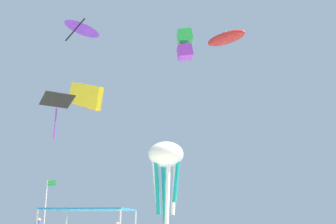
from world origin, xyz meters
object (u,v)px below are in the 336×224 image
kite_delta_purple (83,26)px  kite_box_green (185,45)px  banner_flag (46,208)px  kite_diamond_black (57,102)px  kite_parafoil_yellow (85,96)px  kite_inflatable_red (226,38)px  canopy_tent (91,211)px  kite_octopus_white (166,159)px

kite_delta_purple → kite_box_green: kite_delta_purple is taller
banner_flag → kite_delta_purple: (-3.71, 14.81, 20.68)m
kite_diamond_black → kite_box_green: bearing=160.7°
kite_parafoil_yellow → kite_inflatable_red: kite_inflatable_red is taller
banner_flag → kite_inflatable_red: (12.66, 17.92, 19.92)m
kite_delta_purple → kite_box_green: 21.24m
canopy_tent → kite_octopus_white: (1.46, 15.69, 4.58)m
kite_octopus_white → kite_delta_purple: 20.59m
kite_octopus_white → kite_inflatable_red: 19.51m
banner_flag → kite_box_green: 14.05m
kite_box_green → kite_inflatable_red: bearing=-23.0°
kite_parafoil_yellow → kite_inflatable_red: (12.71, 11.77, 10.59)m
kite_parafoil_yellow → kite_box_green: size_ratio=2.36×
kite_octopus_white → kite_delta_purple: (-10.34, 6.73, 16.48)m
kite_delta_purple → kite_diamond_black: size_ratio=1.73×
kite_delta_purple → kite_box_green: bearing=-132.0°
kite_octopus_white → kite_parafoil_yellow: kite_parafoil_yellow is taller
kite_inflatable_red → banner_flag: bearing=-93.8°
canopy_tent → kite_delta_purple: kite_delta_purple is taller
kite_octopus_white → kite_box_green: 10.31m
kite_octopus_white → kite_box_green: size_ratio=3.23×
canopy_tent → kite_inflatable_red: 33.47m
kite_delta_purple → kite_octopus_white: bearing=-116.3°
canopy_tent → kite_inflatable_red: (7.49, 25.53, 20.30)m
kite_parafoil_yellow → kite_box_green: bearing=15.4°
banner_flag → kite_parafoil_yellow: (-0.05, 6.15, 9.33)m
kite_delta_purple → kite_diamond_black: 22.35m
kite_parafoil_yellow → kite_diamond_black: 8.46m
banner_flag → kite_parafoil_yellow: kite_parafoil_yellow is taller
banner_flag → kite_delta_purple: bearing=104.1°
kite_parafoil_yellow → kite_inflatable_red: size_ratio=0.99×
banner_flag → kite_box_green: (8.74, 0.60, 10.98)m
canopy_tent → kite_diamond_black: 9.93m
kite_inflatable_red → kite_diamond_black: size_ratio=1.93×
kite_delta_purple → kite_diamond_black: kite_delta_purple is taller
kite_diamond_black → banner_flag: bearing=-99.2°
banner_flag → kite_octopus_white: 11.26m
kite_parafoil_yellow → kite_delta_purple: kite_delta_purple is taller
kite_parafoil_yellow → kite_delta_purple: 14.74m
kite_diamond_black → kite_octopus_white: bearing=-156.2°
banner_flag → kite_octopus_white: (6.63, 8.08, 4.20)m
banner_flag → kite_delta_purple: size_ratio=0.89×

